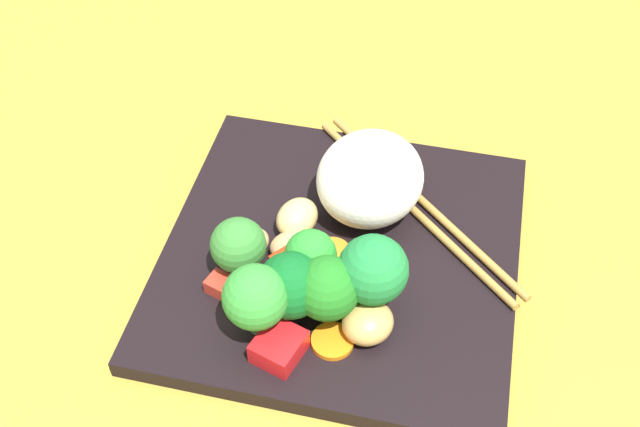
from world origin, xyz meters
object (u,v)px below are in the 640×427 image
(rice_mound, at_px, (370,178))
(carrot_slice_1, at_px, (245,307))
(square_plate, at_px, (341,257))
(chopstick_pair, at_px, (416,204))
(broccoli_floret_3, at_px, (311,257))

(rice_mound, xyz_separation_m, carrot_slice_1, (0.08, 0.12, -0.03))
(square_plate, relative_size, rice_mound, 2.94)
(square_plate, height_order, carrot_slice_1, carrot_slice_1)
(square_plate, xyz_separation_m, chopstick_pair, (-0.05, -0.06, 0.01))
(broccoli_floret_3, bearing_deg, carrot_slice_1, 33.10)
(square_plate, xyz_separation_m, broccoli_floret_3, (0.02, 0.04, 0.04))
(broccoli_floret_3, bearing_deg, square_plate, -112.47)
(square_plate, xyz_separation_m, rice_mound, (-0.01, -0.05, 0.04))
(rice_mound, xyz_separation_m, broccoli_floret_3, (0.03, 0.09, 0.00))
(square_plate, height_order, broccoli_floret_3, broccoli_floret_3)
(rice_mound, relative_size, carrot_slice_1, 4.32)
(broccoli_floret_3, xyz_separation_m, chopstick_pair, (-0.07, -0.10, -0.03))
(broccoli_floret_3, height_order, chopstick_pair, broccoli_floret_3)
(square_plate, distance_m, broccoli_floret_3, 0.06)
(broccoli_floret_3, distance_m, carrot_slice_1, 0.06)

